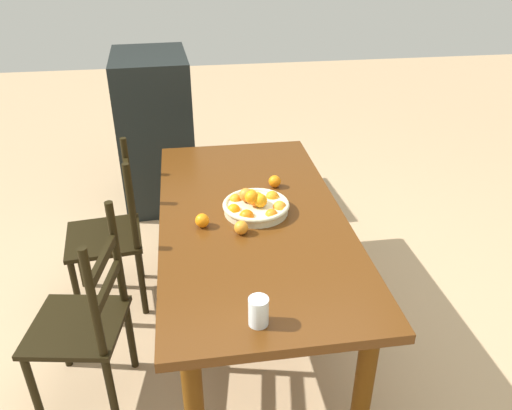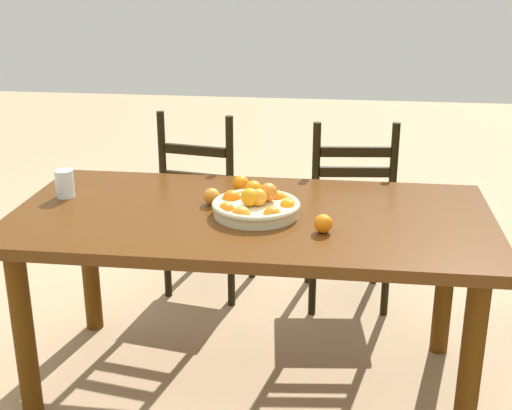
{
  "view_description": "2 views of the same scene",
  "coord_description": "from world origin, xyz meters",
  "px_view_note": "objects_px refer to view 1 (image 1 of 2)",
  "views": [
    {
      "loc": [
        -2.09,
        0.29,
        1.97
      ],
      "look_at": [
        0.02,
        -0.02,
        0.77
      ],
      "focal_mm": 35.07,
      "sensor_mm": 36.0,
      "label": 1
    },
    {
      "loc": [
        0.33,
        -2.41,
        1.64
      ],
      "look_at": [
        0.02,
        -0.02,
        0.77
      ],
      "focal_mm": 48.73,
      "sensor_mm": 36.0,
      "label": 2
    }
  ],
  "objects_px": {
    "dining_table": "(252,230)",
    "cabinet": "(156,130)",
    "fruit_bowl": "(256,206)",
    "orange_loose_0": "(241,228)",
    "orange_loose_2": "(275,181)",
    "chair_by_cabinet": "(112,234)",
    "drinking_glass": "(258,311)",
    "orange_loose_1": "(202,221)",
    "chair_near_window": "(86,324)"
  },
  "relations": [
    {
      "from": "orange_loose_2",
      "to": "cabinet",
      "type": "bearing_deg",
      "value": 26.59
    },
    {
      "from": "dining_table",
      "to": "chair_by_cabinet",
      "type": "distance_m",
      "value": 0.85
    },
    {
      "from": "chair_near_window",
      "to": "chair_by_cabinet",
      "type": "distance_m",
      "value": 0.71
    },
    {
      "from": "orange_loose_2",
      "to": "orange_loose_0",
      "type": "bearing_deg",
      "value": 151.66
    },
    {
      "from": "chair_by_cabinet",
      "to": "fruit_bowl",
      "type": "bearing_deg",
      "value": 58.83
    },
    {
      "from": "cabinet",
      "to": "orange_loose_2",
      "type": "bearing_deg",
      "value": -156.31
    },
    {
      "from": "orange_loose_0",
      "to": "fruit_bowl",
      "type": "bearing_deg",
      "value": -27.45
    },
    {
      "from": "orange_loose_0",
      "to": "drinking_glass",
      "type": "relative_size",
      "value": 0.58
    },
    {
      "from": "dining_table",
      "to": "chair_near_window",
      "type": "xyz_separation_m",
      "value": [
        -0.33,
        0.79,
        -0.21
      ]
    },
    {
      "from": "orange_loose_0",
      "to": "orange_loose_1",
      "type": "bearing_deg",
      "value": 63.15
    },
    {
      "from": "fruit_bowl",
      "to": "drinking_glass",
      "type": "relative_size",
      "value": 2.97
    },
    {
      "from": "chair_by_cabinet",
      "to": "orange_loose_2",
      "type": "relative_size",
      "value": 14.39
    },
    {
      "from": "orange_loose_1",
      "to": "dining_table",
      "type": "bearing_deg",
      "value": -72.84
    },
    {
      "from": "fruit_bowl",
      "to": "orange_loose_1",
      "type": "bearing_deg",
      "value": 109.7
    },
    {
      "from": "chair_by_cabinet",
      "to": "orange_loose_0",
      "type": "relative_size",
      "value": 14.7
    },
    {
      "from": "drinking_glass",
      "to": "dining_table",
      "type": "bearing_deg",
      "value": -6.37
    },
    {
      "from": "fruit_bowl",
      "to": "drinking_glass",
      "type": "bearing_deg",
      "value": 172.15
    },
    {
      "from": "chair_by_cabinet",
      "to": "orange_loose_2",
      "type": "height_order",
      "value": "chair_by_cabinet"
    },
    {
      "from": "chair_by_cabinet",
      "to": "orange_loose_1",
      "type": "bearing_deg",
      "value": 41.56
    },
    {
      "from": "cabinet",
      "to": "orange_loose_1",
      "type": "bearing_deg",
      "value": -173.8
    },
    {
      "from": "orange_loose_2",
      "to": "fruit_bowl",
      "type": "bearing_deg",
      "value": 151.04
    },
    {
      "from": "chair_by_cabinet",
      "to": "cabinet",
      "type": "bearing_deg",
      "value": 163.58
    },
    {
      "from": "cabinet",
      "to": "orange_loose_0",
      "type": "relative_size",
      "value": 17.96
    },
    {
      "from": "dining_table",
      "to": "orange_loose_1",
      "type": "xyz_separation_m",
      "value": [
        -0.08,
        0.24,
        0.12
      ]
    },
    {
      "from": "orange_loose_0",
      "to": "chair_by_cabinet",
      "type": "bearing_deg",
      "value": 51.37
    },
    {
      "from": "chair_near_window",
      "to": "cabinet",
      "type": "relative_size",
      "value": 0.83
    },
    {
      "from": "orange_loose_0",
      "to": "orange_loose_2",
      "type": "height_order",
      "value": "orange_loose_2"
    },
    {
      "from": "dining_table",
      "to": "chair_near_window",
      "type": "relative_size",
      "value": 1.88
    },
    {
      "from": "orange_loose_0",
      "to": "orange_loose_2",
      "type": "xyz_separation_m",
      "value": [
        0.44,
        -0.24,
        0.0
      ]
    },
    {
      "from": "fruit_bowl",
      "to": "orange_loose_2",
      "type": "xyz_separation_m",
      "value": [
        0.25,
        -0.14,
        -0.0
      ]
    },
    {
      "from": "orange_loose_0",
      "to": "orange_loose_1",
      "type": "height_order",
      "value": "orange_loose_1"
    },
    {
      "from": "dining_table",
      "to": "orange_loose_2",
      "type": "xyz_separation_m",
      "value": [
        0.27,
        -0.16,
        0.12
      ]
    },
    {
      "from": "fruit_bowl",
      "to": "orange_loose_0",
      "type": "bearing_deg",
      "value": 152.55
    },
    {
      "from": "fruit_bowl",
      "to": "cabinet",
      "type": "bearing_deg",
      "value": 18.51
    },
    {
      "from": "dining_table",
      "to": "drinking_glass",
      "type": "relative_size",
      "value": 16.24
    },
    {
      "from": "cabinet",
      "to": "orange_loose_1",
      "type": "distance_m",
      "value": 1.75
    },
    {
      "from": "dining_table",
      "to": "orange_loose_1",
      "type": "relative_size",
      "value": 27.07
    },
    {
      "from": "dining_table",
      "to": "orange_loose_0",
      "type": "height_order",
      "value": "orange_loose_0"
    },
    {
      "from": "chair_near_window",
      "to": "orange_loose_1",
      "type": "height_order",
      "value": "chair_near_window"
    },
    {
      "from": "chair_by_cabinet",
      "to": "drinking_glass",
      "type": "height_order",
      "value": "chair_by_cabinet"
    },
    {
      "from": "orange_loose_2",
      "to": "drinking_glass",
      "type": "distance_m",
      "value": 1.06
    },
    {
      "from": "dining_table",
      "to": "chair_by_cabinet",
      "type": "height_order",
      "value": "chair_by_cabinet"
    },
    {
      "from": "chair_by_cabinet",
      "to": "fruit_bowl",
      "type": "height_order",
      "value": "chair_by_cabinet"
    },
    {
      "from": "cabinet",
      "to": "fruit_bowl",
      "type": "distance_m",
      "value": 1.72
    },
    {
      "from": "chair_near_window",
      "to": "orange_loose_2",
      "type": "bearing_deg",
      "value": 132.34
    },
    {
      "from": "dining_table",
      "to": "orange_loose_0",
      "type": "bearing_deg",
      "value": 156.05
    },
    {
      "from": "dining_table",
      "to": "orange_loose_1",
      "type": "height_order",
      "value": "orange_loose_1"
    },
    {
      "from": "dining_table",
      "to": "cabinet",
      "type": "bearing_deg",
      "value": 17.58
    },
    {
      "from": "chair_near_window",
      "to": "dining_table",
      "type": "bearing_deg",
      "value": 122.68
    },
    {
      "from": "chair_by_cabinet",
      "to": "orange_loose_1",
      "type": "relative_size",
      "value": 14.3
    }
  ]
}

